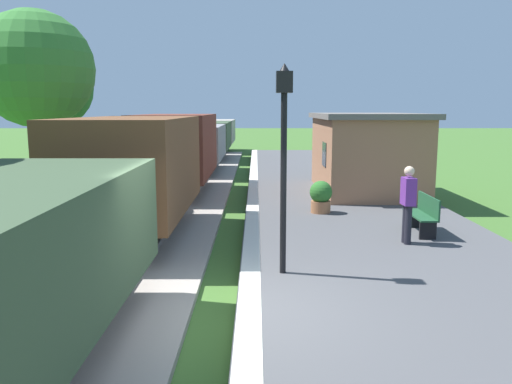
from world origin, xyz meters
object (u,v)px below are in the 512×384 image
object	(u,v)px
person_waiting	(410,202)
freight_train	(188,149)
lamp_post_near	(286,131)
bench_near_hut	(425,214)
bench_down_platform	(345,164)
potted_planter	(323,196)
tree_trackside_far	(37,70)
tree_field_left	(56,88)
station_hut	(367,152)

from	to	relation	value
person_waiting	freight_train	bearing A→B (deg)	-62.00
person_waiting	lamp_post_near	distance (m)	3.86
bench_near_hut	person_waiting	xyz separation A→B (m)	(-0.65, -0.93, 0.46)
bench_down_platform	potted_planter	distance (m)	9.05
lamp_post_near	tree_trackside_far	world-z (taller)	tree_trackside_far
lamp_post_near	tree_field_left	bearing A→B (deg)	123.55
lamp_post_near	freight_train	bearing A→B (deg)	105.08
bench_down_platform	tree_trackside_far	size ratio (longest dim) A/B	0.25
person_waiting	tree_field_left	bearing A→B (deg)	-47.34
bench_down_platform	tree_trackside_far	distance (m)	13.44
bench_near_hut	potted_planter	world-z (taller)	potted_planter
potted_planter	lamp_post_near	bearing A→B (deg)	-103.96
potted_planter	tree_field_left	xyz separation A→B (m)	(-10.75, 8.68, 3.35)
bench_near_hut	bench_down_platform	size ratio (longest dim) A/B	1.00
bench_down_platform	station_hut	bearing A→B (deg)	-90.77
station_hut	bench_down_platform	xyz separation A→B (m)	(0.07, 4.90, -0.93)
freight_train	station_hut	size ratio (longest dim) A/B	6.76
potted_planter	person_waiting	bearing A→B (deg)	-66.72
person_waiting	tree_field_left	world-z (taller)	tree_field_left
freight_train	station_hut	xyz separation A→B (m)	(6.80, -3.17, 0.15)
bench_down_platform	lamp_post_near	world-z (taller)	lamp_post_near
bench_down_platform	potted_planter	bearing A→B (deg)	-103.54
freight_train	bench_near_hut	distance (m)	11.79
bench_near_hut	freight_train	bearing A→B (deg)	125.71
tree_trackside_far	potted_planter	bearing A→B (deg)	-9.08
potted_planter	bench_near_hut	bearing A→B (deg)	-49.44
potted_planter	tree_trackside_far	xyz separation A→B (m)	(-8.46, 1.35, 3.62)
freight_train	bench_near_hut	size ratio (longest dim) A/B	26.13
bench_down_platform	person_waiting	size ratio (longest dim) A/B	0.88
tree_trackside_far	person_waiting	bearing A→B (deg)	-25.63
lamp_post_near	tree_trackside_far	xyz separation A→B (m)	(-7.10, 6.83, 1.54)
bench_near_hut	person_waiting	size ratio (longest dim) A/B	0.88
bench_down_platform	bench_near_hut	bearing A→B (deg)	-90.00
bench_near_hut	tree_field_left	xyz separation A→B (m)	(-12.87, 11.15, 3.35)
freight_train	tree_trackside_far	size ratio (longest dim) A/B	6.42
lamp_post_near	tree_field_left	size ratio (longest dim) A/B	0.64
freight_train	bench_near_hut	world-z (taller)	freight_train
bench_down_platform	person_waiting	world-z (taller)	person_waiting
station_hut	potted_planter	bearing A→B (deg)	-117.76
bench_down_platform	tree_trackside_far	world-z (taller)	tree_trackside_far
freight_train	tree_trackside_far	world-z (taller)	tree_trackside_far
person_waiting	lamp_post_near	xyz separation A→B (m)	(-2.83, -2.07, 1.62)
freight_train	bench_down_platform	bearing A→B (deg)	14.13
freight_train	tree_trackside_far	bearing A→B (deg)	-122.98
tree_field_left	lamp_post_near	bearing A→B (deg)	-56.45
person_waiting	tree_field_left	distance (m)	17.42
bench_down_platform	person_waiting	distance (m)	12.24
freight_train	lamp_post_near	size ratio (longest dim) A/B	10.59
potted_planter	tree_field_left	world-z (taller)	tree_field_left
person_waiting	lamp_post_near	world-z (taller)	lamp_post_near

